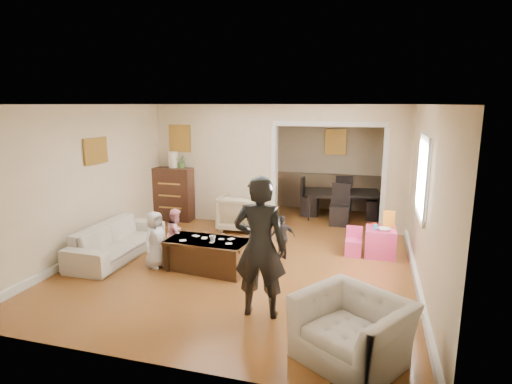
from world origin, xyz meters
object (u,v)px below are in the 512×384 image
(adult_person, at_px, (260,247))
(child_toddler, at_px, (282,237))
(armchair_back, at_px, (240,212))
(coffee_table, at_px, (208,254))
(cyan_cup, at_px, (375,227))
(table_lamp, at_px, (173,160))
(coffee_cup, at_px, (213,239))
(play_table, at_px, (380,242))
(dining_table, at_px, (342,205))
(armchair_front, at_px, (352,330))
(child_kneel_b, at_px, (176,234))
(dresser, at_px, (175,194))
(sofa, at_px, (117,240))
(child_kneel_a, at_px, (155,240))

(adult_person, distance_m, child_toddler, 2.03)
(armchair_back, bearing_deg, coffee_table, 93.47)
(cyan_cup, relative_size, adult_person, 0.04)
(table_lamp, distance_m, coffee_cup, 3.39)
(child_toddler, bearing_deg, adult_person, 60.59)
(table_lamp, bearing_deg, adult_person, -51.09)
(play_table, distance_m, cyan_cup, 0.31)
(dining_table, bearing_deg, armchair_front, -94.44)
(child_kneel_b, xyz_separation_m, child_toddler, (1.75, 0.45, -0.05))
(child_toddler, bearing_deg, coffee_cup, 6.65)
(armchair_back, distance_m, adult_person, 3.69)
(armchair_back, bearing_deg, play_table, 163.03)
(adult_person, xyz_separation_m, child_toddler, (-0.14, 1.96, -0.51))
(cyan_cup, bearing_deg, coffee_table, -152.65)
(cyan_cup, distance_m, dining_table, 2.56)
(coffee_table, bearing_deg, armchair_back, 94.57)
(dresser, height_order, dining_table, dresser)
(coffee_cup, bearing_deg, child_toddler, 40.10)
(sofa, distance_m, armchair_front, 4.53)
(sofa, xyz_separation_m, child_kneel_b, (1.03, 0.20, 0.15))
(armchair_back, bearing_deg, dining_table, -142.61)
(dining_table, xyz_separation_m, child_kneel_a, (-2.66, -3.91, 0.16))
(coffee_table, bearing_deg, play_table, 27.32)
(armchair_front, height_order, child_toddler, child_toddler)
(dresser, bearing_deg, coffee_table, -54.08)
(coffee_table, relative_size, child_kneel_b, 1.48)
(table_lamp, bearing_deg, child_kneel_a, -69.54)
(child_toddler, bearing_deg, child_kneel_a, -8.10)
(table_lamp, height_order, dining_table, table_lamp)
(dresser, relative_size, adult_person, 0.67)
(armchair_back, distance_m, dining_table, 2.54)
(child_kneel_a, relative_size, child_toddler, 1.20)
(dresser, relative_size, table_lamp, 3.33)
(sofa, bearing_deg, armchair_front, -115.29)
(armchair_back, xyz_separation_m, child_toddler, (1.22, -1.43, 0.01))
(coffee_table, xyz_separation_m, cyan_cup, (2.56, 1.32, 0.29))
(coffee_cup, xyz_separation_m, child_kneel_b, (-0.80, 0.35, -0.10))
(table_lamp, xyz_separation_m, child_kneel_a, (1.02, -2.73, -0.91))
(dresser, xyz_separation_m, dining_table, (3.68, 1.18, -0.30))
(armchair_front, height_order, dining_table, armchair_front)
(armchair_back, xyz_separation_m, child_kneel_a, (-0.68, -2.33, 0.09))
(play_table, relative_size, child_kneel_a, 0.55)
(armchair_front, relative_size, dresser, 0.87)
(coffee_table, bearing_deg, child_kneel_b, 156.80)
(armchair_back, relative_size, play_table, 1.61)
(table_lamp, bearing_deg, child_kneel_b, -62.86)
(play_table, relative_size, adult_person, 0.29)
(dresser, distance_m, adult_person, 4.87)
(armchair_front, height_order, child_kneel_a, child_kneel_a)
(coffee_cup, height_order, child_kneel_b, child_kneel_b)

